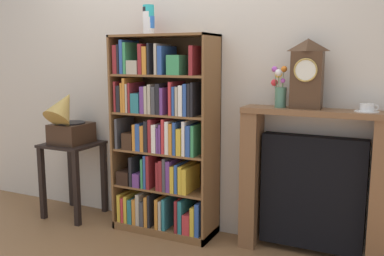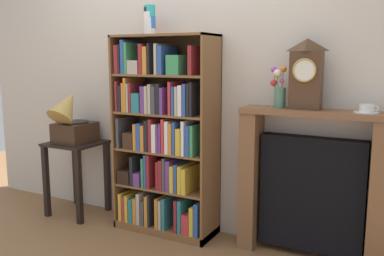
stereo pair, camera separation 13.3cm
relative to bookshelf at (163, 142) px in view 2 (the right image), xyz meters
name	(u,v)px [view 2 (the right image)]	position (x,y,z in m)	size (l,w,h in m)	color
ground_plane	(161,234)	(0.01, -0.07, -0.74)	(7.48, 6.40, 0.02)	brown
wall_back	(191,70)	(0.13, 0.22, 0.57)	(4.48, 0.08, 2.60)	beige
bookshelf	(163,142)	(0.00, 0.00, 0.00)	(0.83, 0.33, 1.57)	brown
cup_stack	(150,20)	(-0.12, 0.02, 0.95)	(0.09, 0.09, 0.23)	white
side_table_left	(77,163)	(-0.89, -0.04, -0.26)	(0.44, 0.44, 0.66)	black
gramophone	(71,120)	(-0.89, -0.08, 0.13)	(0.29, 0.43, 0.51)	#382316
fireplace_mantel	(311,186)	(1.16, 0.08, -0.21)	(1.00, 0.23, 1.06)	brown
mantel_clock	(306,74)	(1.09, 0.06, 0.56)	(0.21, 0.12, 0.47)	#472D1C
flower_vase	(279,89)	(0.91, 0.05, 0.45)	(0.11, 0.11, 0.29)	#4C7A60
teacup_with_saucer	(367,109)	(1.48, 0.06, 0.34)	(0.15, 0.15, 0.05)	white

